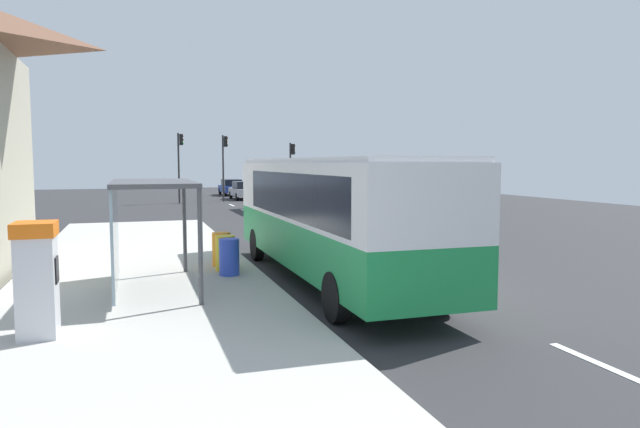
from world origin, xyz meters
TOP-DOWN VIEW (x-y plane):
  - ground_plane at (0.00, 14.00)m, footprint 56.00×92.00m
  - sidewalk_platform at (-6.40, 2.00)m, footprint 6.20×30.00m
  - lane_stripe_seg_0 at (0.25, -6.00)m, footprint 0.16×2.20m
  - lane_stripe_seg_1 at (0.25, -1.00)m, footprint 0.16×2.20m
  - lane_stripe_seg_2 at (0.25, 4.00)m, footprint 0.16×2.20m
  - lane_stripe_seg_3 at (0.25, 9.00)m, footprint 0.16×2.20m
  - lane_stripe_seg_4 at (0.25, 14.00)m, footprint 0.16×2.20m
  - lane_stripe_seg_5 at (0.25, 19.00)m, footprint 0.16×2.20m
  - lane_stripe_seg_6 at (0.25, 24.00)m, footprint 0.16×2.20m
  - lane_stripe_seg_7 at (0.25, 29.00)m, footprint 0.16×2.20m
  - bus at (-1.71, 1.23)m, footprint 2.56×11.01m
  - white_van at (2.20, 23.36)m, footprint 2.04×5.20m
  - sedan_near at (2.30, 35.36)m, footprint 1.89×4.43m
  - sedan_far at (2.30, 41.87)m, footprint 1.90×4.43m
  - ticket_machine at (-8.10, -2.35)m, footprint 0.66×0.76m
  - recycling_bin_blue at (-4.20, 1.99)m, footprint 0.52×0.52m
  - recycling_bin_yellow at (-4.20, 2.69)m, footprint 0.52×0.52m
  - recycling_bin_orange at (-4.20, 3.39)m, footprint 0.52×0.52m
  - traffic_light_near_side at (5.50, 31.68)m, footprint 0.49×0.28m
  - traffic_light_far_side at (-3.10, 32.48)m, footprint 0.49×0.28m
  - traffic_light_median at (0.40, 33.28)m, footprint 0.49×0.28m
  - bus_shelter at (-6.41, 0.91)m, footprint 1.80×4.00m

SIDE VIEW (x-z plane):
  - ground_plane at x=0.00m, z-range -0.04..0.00m
  - lane_stripe_seg_0 at x=0.25m, z-range 0.00..0.01m
  - lane_stripe_seg_1 at x=0.25m, z-range 0.00..0.01m
  - lane_stripe_seg_2 at x=0.25m, z-range 0.00..0.01m
  - lane_stripe_seg_3 at x=0.25m, z-range 0.00..0.01m
  - lane_stripe_seg_4 at x=0.25m, z-range 0.00..0.01m
  - lane_stripe_seg_5 at x=0.25m, z-range 0.00..0.01m
  - lane_stripe_seg_6 at x=0.25m, z-range 0.00..0.01m
  - lane_stripe_seg_7 at x=0.25m, z-range 0.00..0.01m
  - sidewalk_platform at x=-6.40m, z-range 0.00..0.18m
  - recycling_bin_blue at x=-4.20m, z-range 0.18..1.13m
  - recycling_bin_yellow at x=-4.20m, z-range 0.18..1.13m
  - recycling_bin_orange at x=-4.20m, z-range 0.18..1.13m
  - sedan_near at x=2.30m, z-range 0.03..1.55m
  - sedan_far at x=2.30m, z-range 0.03..1.55m
  - ticket_machine at x=-8.10m, z-range 0.20..2.14m
  - white_van at x=2.20m, z-range 0.19..2.49m
  - bus at x=-1.71m, z-range 0.24..3.45m
  - bus_shelter at x=-6.41m, z-range 0.85..3.35m
  - traffic_light_near_side at x=5.50m, z-range 0.79..5.44m
  - traffic_light_median at x=0.40m, z-range 0.85..6.11m
  - traffic_light_far_side at x=-3.10m, z-range 0.86..6.21m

